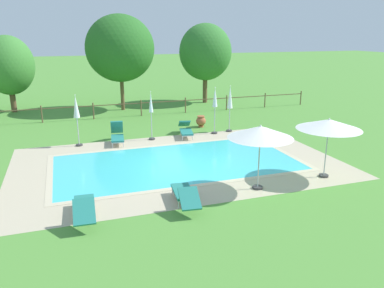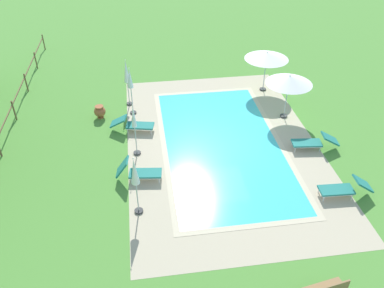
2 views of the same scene
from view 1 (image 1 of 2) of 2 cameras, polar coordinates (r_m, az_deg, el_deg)
ground_plane at (r=16.09m, az=-2.27°, el=-2.80°), size 160.00×160.00×0.00m
pool_deck_paving at (r=16.09m, az=-2.27°, el=-2.79°), size 13.38×8.52×0.01m
swimming_pool_water at (r=16.08m, az=-2.27°, el=-2.79°), size 9.90×5.04×0.01m
pool_coping_rim at (r=16.08m, az=-2.27°, el=-2.77°), size 10.38×5.52×0.01m
sun_lounger_north_near_steps at (r=19.17m, az=-11.13°, el=1.32°), size 0.82×1.87×1.02m
sun_lounger_north_mid at (r=11.76m, az=-15.85°, el=-9.02°), size 0.70×2.04×0.81m
sun_lounger_north_far at (r=20.06m, az=-0.94°, el=2.18°), size 1.01×2.13×0.76m
sun_lounger_north_end at (r=12.19m, az=-1.09°, el=-7.46°), size 0.82×2.11×0.75m
patio_umbrella_open_foreground at (r=13.03m, az=10.21°, el=1.74°), size 2.25×2.25×2.31m
patio_umbrella_open_by_bench at (r=14.82m, az=19.83°, el=2.77°), size 2.37×2.37×2.28m
patio_umbrella_closed_row_west at (r=20.32m, az=3.46°, el=6.36°), size 0.32×0.32×2.53m
patio_umbrella_closed_row_mid_west at (r=19.23m, az=-6.16°, el=5.29°), size 0.32×0.32×2.49m
patio_umbrella_closed_row_centre at (r=18.81m, az=-16.95°, el=4.84°), size 0.32×0.32×2.50m
patio_umbrella_closed_row_mid_east at (r=20.85m, az=5.71°, el=6.56°), size 0.32×0.32×2.54m
terracotta_urn_near_fence at (r=22.03m, az=1.35°, el=3.47°), size 0.57×0.57×0.65m
perimeter_fence at (r=25.19m, az=-7.64°, el=5.74°), size 24.48×0.08×1.05m
tree_far_west at (r=28.70m, az=-25.81°, el=10.54°), size 3.35×3.35×5.13m
tree_west_mid at (r=29.58m, az=2.01°, el=13.59°), size 3.96×3.96×5.96m
tree_centre at (r=27.05m, az=-10.74°, el=13.90°), size 4.65×4.65×6.49m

